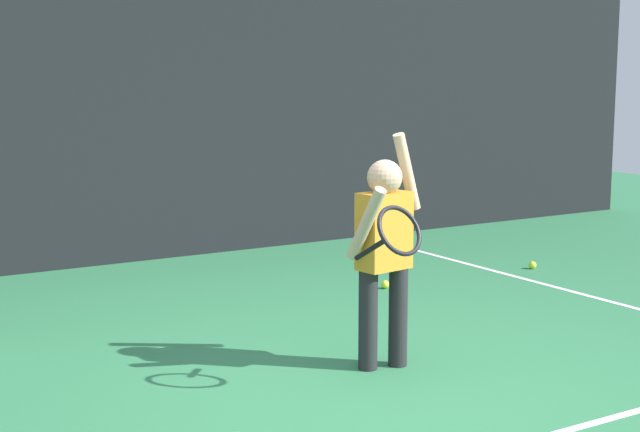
% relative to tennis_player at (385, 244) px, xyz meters
% --- Properties ---
extents(ground_plane, '(20.00, 20.00, 0.00)m').
position_rel_tennis_player_xyz_m(ground_plane, '(-0.37, -0.41, -0.73)').
color(ground_plane, '#2D7247').
extents(court_line_sideline, '(0.05, 9.00, 0.00)m').
position_rel_tennis_player_xyz_m(court_line_sideline, '(2.35, 0.59, -0.72)').
color(court_line_sideline, white).
rests_on(court_line_sideline, ground).
extents(back_fence_windscreen, '(12.86, 0.08, 3.11)m').
position_rel_tennis_player_xyz_m(back_fence_windscreen, '(-0.37, 3.71, 0.83)').
color(back_fence_windscreen, black).
rests_on(back_fence_windscreen, ground).
extents(fence_post_1, '(0.09, 0.09, 3.26)m').
position_rel_tennis_player_xyz_m(fence_post_1, '(-0.37, 3.77, 0.90)').
color(fence_post_1, slate).
rests_on(fence_post_1, ground).
extents(fence_post_2, '(0.09, 0.09, 3.26)m').
position_rel_tennis_player_xyz_m(fence_post_2, '(5.91, 3.77, 0.90)').
color(fence_post_2, slate).
rests_on(fence_post_2, ground).
extents(tennis_player, '(0.66, 0.64, 1.35)m').
position_rel_tennis_player_xyz_m(tennis_player, '(0.00, 0.00, 0.00)').
color(tennis_player, '#232326').
rests_on(tennis_player, ground).
extents(tennis_ball_0, '(0.07, 0.07, 0.07)m').
position_rel_tennis_player_xyz_m(tennis_ball_0, '(1.17, 1.63, -0.69)').
color(tennis_ball_0, '#CCE033').
rests_on(tennis_ball_0, ground).
extents(tennis_ball_2, '(0.07, 0.07, 0.07)m').
position_rel_tennis_player_xyz_m(tennis_ball_2, '(2.70, 1.57, -0.69)').
color(tennis_ball_2, '#CCE033').
rests_on(tennis_ball_2, ground).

